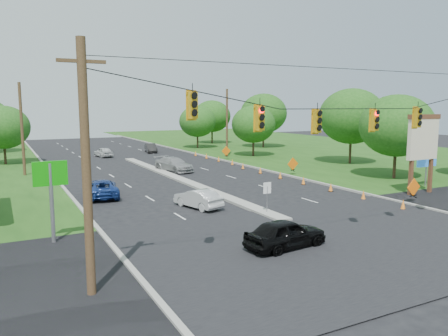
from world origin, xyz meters
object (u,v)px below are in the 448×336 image
black_sedan (286,234)px  blue_pickup (102,188)px  pylon_sign (423,142)px  white_sedan (198,198)px

black_sedan → blue_pickup: black_sedan is taller
black_sedan → pylon_sign: bearing=-76.9°
pylon_sign → white_sedan: (-17.36, 3.52, -3.37)m
pylon_sign → black_sedan: size_ratio=1.45×
white_sedan → blue_pickup: (-4.95, 6.42, 0.04)m
white_sedan → pylon_sign: bearing=153.4°
blue_pickup → pylon_sign: bearing=164.4°
pylon_sign → blue_pickup: (-22.31, 9.95, -3.33)m
pylon_sign → blue_pickup: size_ratio=1.27×
white_sedan → blue_pickup: bearing=-67.5°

